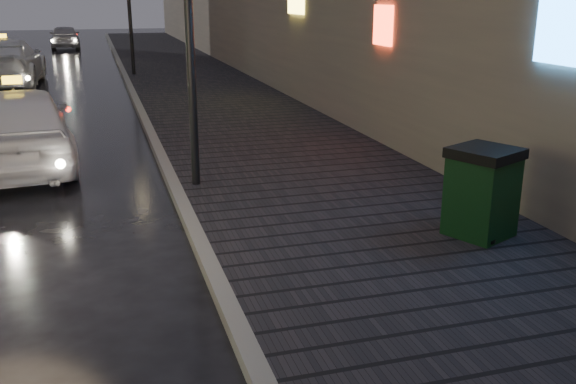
{
  "coord_description": "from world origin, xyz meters",
  "views": [
    {
      "loc": [
        0.37,
        -4.39,
        3.23
      ],
      "look_at": [
        2.56,
        2.94,
        0.85
      ],
      "focal_mm": 40.0,
      "sensor_mm": 36.0,
      "label": 1
    }
  ],
  "objects_px": {
    "trash_bin": "(482,191)",
    "car_far": "(65,37)",
    "taxi_near": "(18,126)",
    "taxi_mid": "(4,62)"
  },
  "relations": [
    {
      "from": "taxi_near",
      "to": "taxi_mid",
      "type": "bearing_deg",
      "value": -88.47
    },
    {
      "from": "taxi_mid",
      "to": "car_far",
      "type": "relative_size",
      "value": 1.43
    },
    {
      "from": "trash_bin",
      "to": "taxi_near",
      "type": "distance_m",
      "value": 8.64
    },
    {
      "from": "taxi_mid",
      "to": "car_far",
      "type": "distance_m",
      "value": 16.67
    },
    {
      "from": "trash_bin",
      "to": "car_far",
      "type": "xyz_separation_m",
      "value": [
        -6.27,
        34.86,
        -0.05
      ]
    },
    {
      "from": "taxi_near",
      "to": "taxi_mid",
      "type": "distance_m",
      "value": 12.36
    },
    {
      "from": "car_far",
      "to": "trash_bin",
      "type": "bearing_deg",
      "value": 98.04
    },
    {
      "from": "trash_bin",
      "to": "taxi_near",
      "type": "height_order",
      "value": "taxi_near"
    },
    {
      "from": "taxi_mid",
      "to": "taxi_near",
      "type": "bearing_deg",
      "value": 98.99
    },
    {
      "from": "taxi_near",
      "to": "car_far",
      "type": "xyz_separation_m",
      "value": [
        -0.06,
        28.85,
        -0.1
      ]
    }
  ]
}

